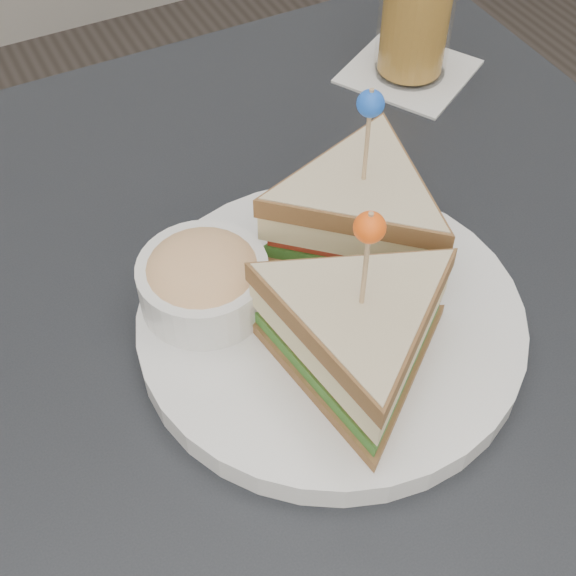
# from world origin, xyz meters

# --- Properties ---
(table) EXTENTS (0.80, 0.80, 0.75)m
(table) POSITION_xyz_m (0.00, 0.00, 0.67)
(table) COLOR black
(table) RESTS_ON ground
(plate_meal) EXTENTS (0.32, 0.31, 0.16)m
(plate_meal) POSITION_xyz_m (0.04, 0.00, 0.79)
(plate_meal) COLOR white
(plate_meal) RESTS_ON table
(drink_set) EXTENTS (0.15, 0.15, 0.14)m
(drink_set) POSITION_xyz_m (0.26, 0.24, 0.81)
(drink_set) COLOR silver
(drink_set) RESTS_ON table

